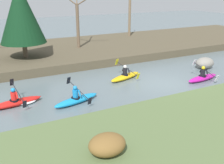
{
  "coord_description": "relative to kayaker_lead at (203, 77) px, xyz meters",
  "views": [
    {
      "loc": [
        -10.31,
        -12.58,
        5.83
      ],
      "look_at": [
        -3.58,
        0.51,
        0.55
      ],
      "focal_mm": 42.0,
      "sensor_mm": 36.0,
      "label": 1
    }
  ],
  "objects": [
    {
      "name": "boulder_midstream",
      "position": [
        2.22,
        2.04,
        0.2
      ],
      "size": [
        1.5,
        1.18,
        0.85
      ],
      "color": "gray",
      "rests_on": "ground"
    },
    {
      "name": "riverbank_far",
      "position": [
        -2.69,
        11.03,
        0.11
      ],
      "size": [
        44.0,
        10.75,
        0.65
      ],
      "color": "brown",
      "rests_on": "ground"
    },
    {
      "name": "kayaker_trailing",
      "position": [
        -8.77,
        0.39,
        0.0
      ],
      "size": [
        2.78,
        2.04,
        1.2
      ],
      "rotation": [
        0.0,
        0.0,
        0.26
      ],
      "color": "#1993D6",
      "rests_on": "ground"
    },
    {
      "name": "kayaker_middle",
      "position": [
        -4.46,
        2.61,
        0.0
      ],
      "size": [
        2.75,
        2.01,
        1.2
      ],
      "rotation": [
        0.0,
        0.0,
        0.33
      ],
      "color": "yellow",
      "rests_on": "ground"
    },
    {
      "name": "conifer_tree_mid_left",
      "position": [
        -9.84,
        9.16,
        3.87
      ],
      "size": [
        3.47,
        3.47,
        5.72
      ],
      "color": "brown",
      "rests_on": "riverbank_far"
    },
    {
      "name": "bare_tree_mid_downstream",
      "position": [
        2.59,
        14.04,
        4.09
      ],
      "size": [
        4.25,
        4.2,
        7.77
      ],
      "color": "#7A664C",
      "rests_on": "riverbank_far"
    },
    {
      "name": "shrub_clump_second",
      "position": [
        -9.72,
        -5.23,
        0.71
      ],
      "size": [
        1.29,
        1.08,
        0.7
      ],
      "color": "brown",
      "rests_on": "riverbank_near"
    },
    {
      "name": "kayaker_far_back",
      "position": [
        -11.64,
        1.55,
        -0.02
      ],
      "size": [
        2.8,
        2.07,
        1.2
      ],
      "rotation": [
        0.0,
        0.0,
        0.15
      ],
      "color": "red",
      "rests_on": "ground"
    },
    {
      "name": "ground_plane",
      "position": [
        -2.69,
        0.62,
        -0.22
      ],
      "size": [
        90.0,
        90.0,
        0.0
      ],
      "primitive_type": "plane",
      "color": "slate"
    },
    {
      "name": "kayaker_lead",
      "position": [
        0.0,
        0.0,
        0.0
      ],
      "size": [
        2.79,
        2.07,
        1.2
      ],
      "rotation": [
        0.0,
        0.0,
        0.12
      ],
      "color": "#C61999",
      "rests_on": "ground"
    },
    {
      "name": "bare_tree_mid_upstream",
      "position": [
        -4.76,
        10.83,
        2.88
      ],
      "size": [
        2.9,
        2.86,
        5.2
      ],
      "color": "brown",
      "rests_on": "riverbank_far"
    }
  ]
}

